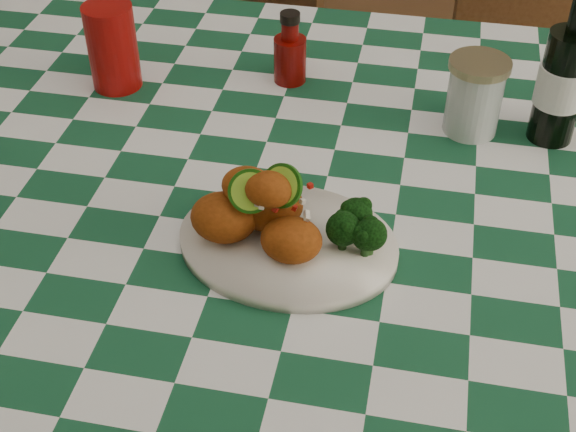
% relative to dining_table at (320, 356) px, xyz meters
% --- Properties ---
extents(dining_table, '(1.66, 1.06, 0.79)m').
position_rel_dining_table_xyz_m(dining_table, '(0.00, 0.00, 0.00)').
color(dining_table, '#154B2C').
rests_on(dining_table, ground).
extents(plate, '(0.30, 0.24, 0.02)m').
position_rel_dining_table_xyz_m(plate, '(-0.03, -0.16, 0.40)').
color(plate, silver).
rests_on(plate, dining_table).
extents(fried_chicken_pile, '(0.16, 0.12, 0.10)m').
position_rel_dining_table_xyz_m(fried_chicken_pile, '(-0.05, -0.16, 0.46)').
color(fried_chicken_pile, '#8C3A0D').
rests_on(fried_chicken_pile, plate).
extents(broccoli_side, '(0.07, 0.07, 0.05)m').
position_rel_dining_table_xyz_m(broccoli_side, '(0.06, -0.15, 0.44)').
color(broccoli_side, black).
rests_on(broccoli_side, plate).
extents(red_tumbler, '(0.10, 0.10, 0.14)m').
position_rel_dining_table_xyz_m(red_tumbler, '(-0.38, 0.18, 0.46)').
color(red_tumbler, maroon).
rests_on(red_tumbler, dining_table).
extents(ketchup_bottle, '(0.07, 0.07, 0.12)m').
position_rel_dining_table_xyz_m(ketchup_bottle, '(-0.10, 0.25, 0.45)').
color(ketchup_bottle, '#620704').
rests_on(ketchup_bottle, dining_table).
extents(mason_jar, '(0.12, 0.12, 0.12)m').
position_rel_dining_table_xyz_m(mason_jar, '(0.19, 0.16, 0.45)').
color(mason_jar, '#B2BCBA').
rests_on(mason_jar, dining_table).
extents(beer_bottle, '(0.09, 0.09, 0.24)m').
position_rel_dining_table_xyz_m(beer_bottle, '(0.31, 0.16, 0.51)').
color(beer_bottle, black).
rests_on(beer_bottle, dining_table).
extents(wooden_chair_left, '(0.51, 0.53, 0.89)m').
position_rel_dining_table_xyz_m(wooden_chair_left, '(-0.39, 0.71, 0.05)').
color(wooden_chair_left, '#472814').
rests_on(wooden_chair_left, ground).
extents(wooden_chair_right, '(0.44, 0.45, 0.83)m').
position_rel_dining_table_xyz_m(wooden_chair_right, '(0.38, 0.73, 0.02)').
color(wooden_chair_right, '#472814').
rests_on(wooden_chair_right, ground).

